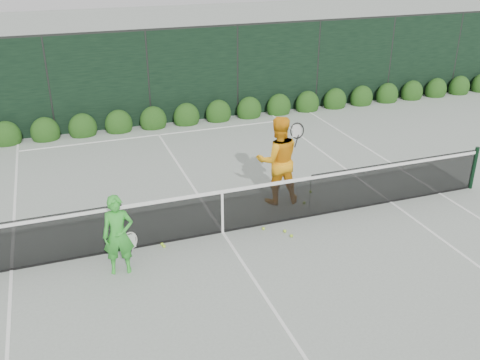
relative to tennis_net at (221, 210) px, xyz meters
name	(u,v)px	position (x,y,z in m)	size (l,w,h in m)	color
ground	(223,232)	(0.02, 0.00, -0.53)	(80.00, 80.00, 0.00)	gray
tennis_net	(221,210)	(0.00, 0.00, 0.00)	(12.90, 0.10, 1.07)	black
player_woman	(118,235)	(-2.16, -0.71, 0.23)	(0.65, 0.44, 1.53)	green
player_man	(278,160)	(1.67, 0.97, 0.50)	(1.10, 0.92, 2.06)	#FFA515
court_lines	(223,232)	(0.02, 0.00, -0.53)	(11.03, 23.83, 0.01)	white
windscreen_fence	(276,231)	(0.02, -2.71, 0.98)	(32.00, 21.07, 3.06)	black
hedge_row	(153,121)	(0.02, 7.15, -0.30)	(31.66, 0.65, 0.94)	#123A0F
tennis_balls	(257,224)	(0.81, 0.02, -0.50)	(3.95, 1.81, 0.07)	#A4D32F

